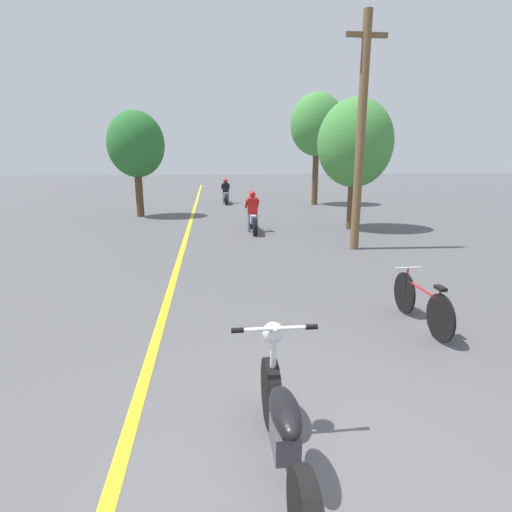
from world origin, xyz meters
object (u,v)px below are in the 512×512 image
at_px(roadside_tree_right_far, 317,125).
at_px(motorcycle_foreground, 284,429).
at_px(motorcycle_rider_far, 226,194).
at_px(motorcycle_rider_lead, 253,217).
at_px(bicycle_parked, 421,303).
at_px(utility_pole, 361,133).
at_px(roadside_tree_left, 136,145).
at_px(roadside_tree_right_near, 355,144).

xyz_separation_m(roadside_tree_right_far, motorcycle_foreground, (-5.22, -19.10, -3.79)).
bearing_deg(motorcycle_rider_far, motorcycle_rider_lead, -86.27).
bearing_deg(bicycle_parked, utility_pole, 80.75).
xyz_separation_m(motorcycle_foreground, motorcycle_rider_lead, (0.92, 11.16, 0.10)).
relative_size(roadside_tree_right_far, bicycle_parked, 3.30).
relative_size(roadside_tree_right_far, motorcycle_foreground, 2.78).
bearing_deg(motorcycle_rider_lead, utility_pole, -49.17).
relative_size(utility_pole, motorcycle_foreground, 2.92).
height_order(roadside_tree_left, motorcycle_rider_far, roadside_tree_left).
bearing_deg(utility_pole, roadside_tree_left, 134.50).
bearing_deg(roadside_tree_right_far, roadside_tree_left, -157.57).
distance_m(roadside_tree_right_far, motorcycle_rider_far, 6.24).
height_order(utility_pole, roadside_tree_left, utility_pole).
relative_size(roadside_tree_left, motorcycle_rider_lead, 2.16).
relative_size(utility_pole, roadside_tree_left, 1.38).
relative_size(utility_pole, motorcycle_rider_far, 2.91).
bearing_deg(roadside_tree_right_far, motorcycle_rider_lead, -118.45).
relative_size(utility_pole, bicycle_parked, 3.47).
distance_m(roadside_tree_left, bicycle_parked, 14.42).
bearing_deg(motorcycle_foreground, bicycle_parked, 45.94).
distance_m(utility_pole, motorcycle_foreground, 9.27).
height_order(roadside_tree_left, bicycle_parked, roadside_tree_left).
height_order(roadside_tree_right_near, roadside_tree_right_far, roadside_tree_right_far).
height_order(utility_pole, roadside_tree_right_near, utility_pole).
xyz_separation_m(utility_pole, roadside_tree_right_near, (1.03, 3.21, -0.16)).
bearing_deg(motorcycle_rider_far, bicycle_parked, -82.33).
height_order(motorcycle_foreground, motorcycle_rider_far, motorcycle_rider_far).
bearing_deg(roadside_tree_left, motorcycle_rider_lead, -43.14).
bearing_deg(bicycle_parked, motorcycle_foreground, -134.06).
xyz_separation_m(roadside_tree_right_far, motorcycle_rider_lead, (-4.31, -7.95, -3.70)).
relative_size(motorcycle_rider_lead, bicycle_parked, 1.17).
bearing_deg(utility_pole, roadside_tree_right_near, 72.29).
bearing_deg(roadside_tree_right_near, bicycle_parked, -102.50).
distance_m(utility_pole, motorcycle_rider_lead, 4.82).
distance_m(roadside_tree_left, motorcycle_rider_far, 6.72).
bearing_deg(motorcycle_rider_far, roadside_tree_left, -129.87).
bearing_deg(bicycle_parked, roadside_tree_right_near, 77.50).
bearing_deg(motorcycle_rider_far, utility_pole, -75.09).
relative_size(roadside_tree_right_near, bicycle_parked, 2.57).
xyz_separation_m(motorcycle_foreground, motorcycle_rider_far, (0.32, 20.21, 0.09)).
height_order(roadside_tree_right_near, bicycle_parked, roadside_tree_right_near).
height_order(utility_pole, motorcycle_rider_lead, utility_pole).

